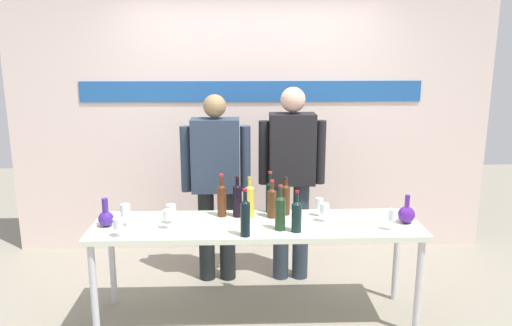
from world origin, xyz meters
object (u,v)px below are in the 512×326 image
Objects in this scene: decanter_blue_right at (406,214)px; wine_glass_right_1 at (324,209)px; wine_bottle_2 at (297,215)px; wine_bottle_4 at (222,199)px; wine_bottle_7 at (286,198)px; wine_glass_left_3 at (171,209)px; wine_bottle_3 at (245,216)px; wine_bottle_8 at (280,211)px; wine_glass_left_1 at (118,224)px; presenter_right at (292,173)px; wine_bottle_1 at (250,200)px; wine_bottle_5 at (272,201)px; display_table at (257,231)px; wine_glass_right_2 at (319,204)px; wine_glass_right_0 at (392,215)px; decanter_blue_left at (106,217)px; wine_bottle_0 at (237,199)px; wine_glass_left_0 at (167,215)px; wine_glass_left_2 at (125,211)px; presenter_left at (216,177)px; wine_bottle_6 at (270,196)px.

decanter_blue_right is 0.61m from wine_glass_right_1.
wine_bottle_2 is 0.90× the size of wine_bottle_4.
wine_bottle_7 is 2.03× the size of wine_glass_left_3.
wine_bottle_3 is 0.28m from wine_bottle_8.
presenter_right is at bearing 35.91° from wine_glass_left_1.
wine_bottle_1 is 0.96× the size of wine_bottle_8.
display_table is at bearing -132.30° from wine_bottle_5.
wine_bottle_8 is at bearing -138.80° from wine_glass_right_2.
wine_bottle_1 is 1.08× the size of wine_bottle_5.
wine_glass_right_0 is at bearing -134.84° from decanter_blue_right.
decanter_blue_left is 0.86m from wine_bottle_4.
display_table is 0.25m from wine_bottle_1.
wine_glass_left_0 is (-0.50, -0.25, -0.04)m from wine_bottle_0.
presenter_right is at bearing 55.74° from wine_bottle_1.
wine_bottle_5 reaches higher than wine_glass_left_1.
wine_glass_left_1 is at bearing -142.80° from wine_glass_left_3.
wine_bottle_0 is 0.54m from wine_bottle_2.
wine_glass_right_2 is (0.32, 0.28, -0.04)m from wine_bottle_8.
decanter_blue_right is at bearing 45.16° from wine_glass_right_0.
wine_glass_right_2 is at bearing 7.09° from wine_glass_left_2.
presenter_left is at bearing 145.68° from wine_glass_right_0.
decanter_blue_right is 0.63× the size of wine_bottle_3.
wine_bottle_8 reaches higher than wine_glass_left_3.
wine_glass_left_3 is (0.33, 0.25, 0.02)m from wine_glass_left_1.
wine_bottle_4 reaches higher than wine_bottle_0.
wine_bottle_3 is at bearing -75.67° from presenter_left.
display_table is 14.41× the size of wine_glass_left_2.
presenter_right is (0.66, 0.00, 0.04)m from presenter_left.
wine_glass_left_2 is at bearing -179.79° from decanter_blue_right.
wine_glass_right_2 is (1.58, 0.17, 0.03)m from decanter_blue_left.
wine_glass_left_0 is at bearing -8.62° from decanter_blue_left.
display_table is 8.19× the size of wine_bottle_5.
wine_glass_left_1 is 1.91m from wine_glass_right_0.
wine_bottle_0 is at bearing -6.27° from wine_bottle_4.
wine_glass_left_1 is 0.79× the size of wine_glass_left_2.
wine_bottle_7 is 2.11× the size of wine_glass_left_0.
wine_bottle_5 is at bearing -6.15° from wine_bottle_4.
wine_bottle_4 is (-0.26, 0.17, 0.20)m from display_table.
wine_bottle_0 is 0.56m from wine_glass_left_0.
wine_bottle_4 is at bearing 144.00° from wine_bottle_8.
wine_bottle_7 is at bearing 18.32° from wine_glass_left_0.
wine_glass_left_3 reaches higher than wine_glass_right_1.
wine_glass_left_0 is (-0.75, -0.35, -0.03)m from wine_bottle_6.
decanter_blue_right is 0.68× the size of wine_bottle_0.
wine_glass_left_0 is 0.99× the size of wine_glass_right_2.
display_table is 0.26m from wine_bottle_5.
decanter_blue_right is 1.74m from wine_glass_left_3.
presenter_right is 0.85m from wine_bottle_8.
wine_bottle_0 is at bearing 131.44° from display_table.
wine_bottle_6 is 2.35× the size of wine_glass_right_1.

